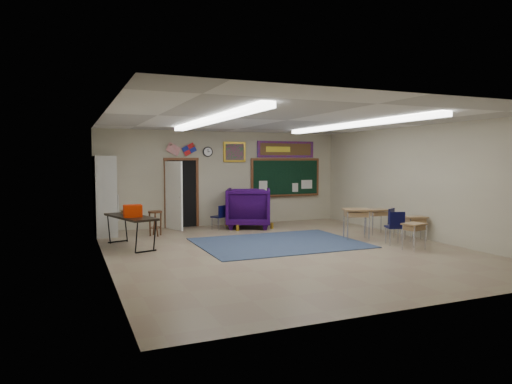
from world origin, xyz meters
name	(u,v)px	position (x,y,z in m)	size (l,w,h in m)	color
floor	(286,250)	(0.00, 0.00, 0.00)	(9.00, 9.00, 0.00)	#85755C
back_wall	(224,178)	(0.00, 4.50, 1.50)	(8.00, 0.04, 3.00)	#B1AC90
front_wall	(429,202)	(0.00, -4.50, 1.50)	(8.00, 0.04, 3.00)	#B1AC90
left_wall	(105,190)	(-4.00, 0.00, 1.50)	(0.04, 9.00, 3.00)	#B1AC90
right_wall	(422,182)	(4.00, 0.00, 1.50)	(0.04, 9.00, 3.00)	#B1AC90
ceiling	(287,120)	(0.00, 0.00, 3.00)	(8.00, 9.00, 0.04)	white
area_rug	(279,243)	(0.20, 0.80, 0.01)	(4.00, 3.00, 0.02)	#2D3D55
fluorescent_strips	(287,123)	(0.00, 0.00, 2.94)	(3.86, 6.00, 0.10)	white
doorway	(179,194)	(-1.50, 4.35, 1.06)	(1.10, 0.89, 2.16)	black
chalkboard	(286,178)	(2.20, 4.46, 1.46)	(2.55, 0.14, 1.30)	brown
bulletin_board	(286,149)	(2.20, 4.47, 2.45)	(2.10, 0.05, 0.55)	#A00D0E
framed_art_print	(235,152)	(0.35, 4.47, 2.35)	(0.75, 0.05, 0.65)	#A88020
wall_clock	(208,152)	(-0.55, 4.47, 2.35)	(0.32, 0.05, 0.32)	black
wall_flags	(181,147)	(-1.40, 4.44, 2.48)	(1.16, 0.06, 0.70)	red
storage_cabinet	(105,196)	(-3.71, 3.85, 1.10)	(0.59, 1.25, 2.20)	#B3B4AF
wingback_armchair	(249,208)	(0.50, 3.62, 0.62)	(1.32, 1.36, 1.24)	#1D0533
student_chair_reading	(218,217)	(-0.51, 3.55, 0.37)	(0.37, 0.37, 0.73)	black
student_chair_desk_a	(394,228)	(2.75, -0.47, 0.42)	(0.42, 0.42, 0.84)	black
student_chair_desk_b	(398,224)	(3.32, 0.10, 0.40)	(0.40, 0.40, 0.81)	black
student_desk_front_left	(356,222)	(2.31, 0.50, 0.45)	(0.81, 0.71, 0.81)	#9B7248
student_desk_front_right	(377,220)	(3.38, 1.03, 0.39)	(0.63, 0.50, 0.70)	#9B7248
student_desk_back_left	(414,235)	(2.73, -1.18, 0.35)	(0.60, 0.51, 0.63)	#9B7248
student_desk_back_right	(416,227)	(3.65, -0.21, 0.35)	(0.61, 0.52, 0.63)	#9B7248
folding_table	(131,230)	(-3.30, 1.71, 0.41)	(1.10, 1.92, 1.04)	black
wooden_stool	(155,223)	(-2.46, 3.13, 0.36)	(0.39, 0.39, 0.69)	#522C18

